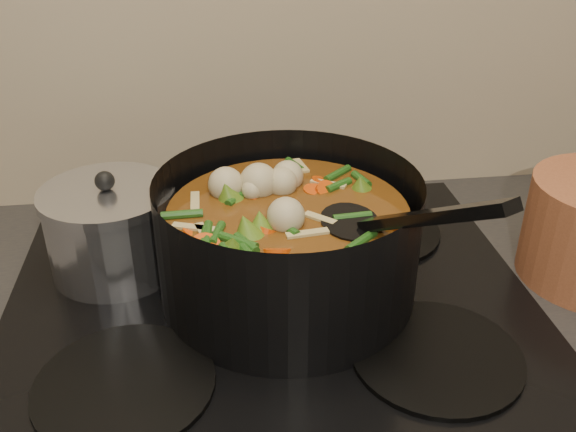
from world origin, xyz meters
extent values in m
cube|color=black|center=(0.00, 1.93, 0.89)|extent=(2.64, 0.64, 0.05)
cube|color=black|center=(0.00, 1.93, 0.92)|extent=(0.62, 0.54, 0.02)
cylinder|color=black|center=(-0.16, 1.80, 0.93)|extent=(0.18, 0.18, 0.01)
cylinder|color=black|center=(0.16, 1.80, 0.93)|extent=(0.18, 0.18, 0.01)
cylinder|color=black|center=(-0.16, 2.06, 0.93)|extent=(0.18, 0.18, 0.01)
cylinder|color=black|center=(0.16, 2.06, 0.93)|extent=(0.18, 0.18, 0.01)
cylinder|color=black|center=(0.02, 1.94, 1.00)|extent=(0.37, 0.37, 0.15)
cylinder|color=black|center=(0.02, 1.94, 0.93)|extent=(0.30, 0.30, 0.01)
cylinder|color=brown|center=(0.02, 1.94, 0.99)|extent=(0.27, 0.27, 0.10)
cylinder|color=#D04209|center=(0.06, 1.94, 1.04)|extent=(0.03, 0.03, 0.03)
cylinder|color=#D04209|center=(0.06, 1.99, 1.04)|extent=(0.04, 0.04, 0.03)
cylinder|color=#D04209|center=(-0.01, 2.03, 1.04)|extent=(0.04, 0.04, 0.03)
cylinder|color=#D04209|center=(-0.03, 1.95, 1.04)|extent=(0.03, 0.04, 0.03)
cylinder|color=#D04209|center=(-0.05, 1.89, 1.04)|extent=(0.04, 0.04, 0.03)
cylinder|color=#D04209|center=(0.02, 1.90, 1.04)|extent=(0.04, 0.04, 0.03)
cylinder|color=#D04209|center=(0.08, 1.89, 1.04)|extent=(0.04, 0.04, 0.03)
cylinder|color=#D04209|center=(0.12, 1.97, 1.04)|extent=(0.04, 0.03, 0.03)
cylinder|color=#D04209|center=(0.04, 1.99, 1.04)|extent=(0.04, 0.04, 0.03)
cylinder|color=#D04209|center=(-0.03, 2.01, 1.04)|extent=(0.04, 0.04, 0.03)
cylinder|color=#D04209|center=(-0.02, 1.94, 1.04)|extent=(0.03, 0.03, 0.03)
sphere|color=tan|center=(0.08, 1.94, 1.05)|extent=(0.04, 0.04, 0.04)
sphere|color=tan|center=(0.02, 2.00, 1.05)|extent=(0.04, 0.04, 0.04)
sphere|color=tan|center=(-0.04, 1.93, 1.05)|extent=(0.04, 0.04, 0.04)
sphere|color=tan|center=(0.03, 1.87, 1.05)|extent=(0.04, 0.04, 0.04)
sphere|color=tan|center=(0.08, 1.95, 1.05)|extent=(0.04, 0.04, 0.04)
cone|color=#517A1E|center=(-0.02, 1.86, 1.05)|extent=(0.04, 0.04, 0.04)
cone|color=#517A1E|center=(0.09, 1.89, 1.05)|extent=(0.04, 0.04, 0.04)
cone|color=#517A1E|center=(0.08, 2.00, 1.05)|extent=(0.04, 0.04, 0.04)
cone|color=#517A1E|center=(-0.03, 2.01, 1.05)|extent=(0.04, 0.04, 0.04)
cone|color=#517A1E|center=(-0.05, 1.90, 1.05)|extent=(0.04, 0.04, 0.04)
cone|color=#517A1E|center=(0.05, 1.86, 1.05)|extent=(0.04, 0.04, 0.04)
cylinder|color=#1F5017|center=(0.05, 1.97, 1.05)|extent=(0.01, 0.04, 0.01)
cylinder|color=#1F5017|center=(0.03, 2.04, 1.05)|extent=(0.04, 0.03, 0.01)
cylinder|color=#1F5017|center=(-0.03, 2.00, 1.05)|extent=(0.04, 0.02, 0.01)
cylinder|color=#1F5017|center=(-0.04, 1.94, 1.05)|extent=(0.03, 0.04, 0.01)
cylinder|color=#1F5017|center=(-0.01, 1.91, 1.05)|extent=(0.03, 0.04, 0.01)
cylinder|color=#1F5017|center=(0.01, 1.83, 1.05)|extent=(0.04, 0.02, 0.01)
cylinder|color=#1F5017|center=(0.07, 1.87, 1.05)|extent=(0.04, 0.03, 0.01)
cylinder|color=#1F5017|center=(0.09, 1.93, 1.05)|extent=(0.01, 0.04, 0.01)
cylinder|color=#1F5017|center=(0.06, 1.96, 1.05)|extent=(0.04, 0.03, 0.01)
cylinder|color=#1F5017|center=(0.04, 2.04, 1.05)|extent=(0.04, 0.02, 0.01)
cylinder|color=#1F5017|center=(-0.02, 2.01, 1.05)|extent=(0.03, 0.04, 0.01)
cylinder|color=#1F5017|center=(-0.04, 1.95, 1.05)|extent=(0.03, 0.04, 0.01)
cylinder|color=#1F5017|center=(-0.02, 1.92, 1.05)|extent=(0.04, 0.02, 0.01)
cylinder|color=#1F5017|center=(-0.01, 1.84, 1.05)|extent=(0.04, 0.03, 0.01)
cylinder|color=#1F5017|center=(0.06, 1.86, 1.05)|extent=(0.01, 0.04, 0.01)
cylinder|color=#1F5017|center=(0.08, 1.91, 1.05)|extent=(0.04, 0.03, 0.01)
cube|color=tan|center=(-0.04, 1.98, 1.05)|extent=(0.04, 0.01, 0.00)
cube|color=tan|center=(-0.04, 1.89, 1.05)|extent=(0.02, 0.04, 0.00)
cube|color=tan|center=(0.05, 1.87, 1.05)|extent=(0.04, 0.03, 0.00)
cube|color=tan|center=(0.10, 1.94, 1.05)|extent=(0.04, 0.04, 0.00)
cube|color=tan|center=(0.04, 2.01, 1.05)|extent=(0.03, 0.04, 0.00)
cube|color=tan|center=(-0.04, 1.98, 1.05)|extent=(0.04, 0.02, 0.00)
cube|color=tan|center=(-0.03, 1.89, 1.05)|extent=(0.01, 0.04, 0.00)
ellipsoid|color=black|center=(0.08, 1.90, 1.04)|extent=(0.07, 0.09, 0.01)
cube|color=black|center=(0.14, 1.81, 1.10)|extent=(0.10, 0.17, 0.11)
cylinder|color=silver|center=(-0.19, 2.02, 0.98)|extent=(0.16, 0.16, 0.10)
cylinder|color=silver|center=(-0.19, 2.02, 1.03)|extent=(0.16, 0.16, 0.01)
sphere|color=black|center=(-0.19, 2.02, 1.05)|extent=(0.02, 0.02, 0.02)
camera|label=1|loc=(-0.06, 1.31, 1.39)|focal=40.00mm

